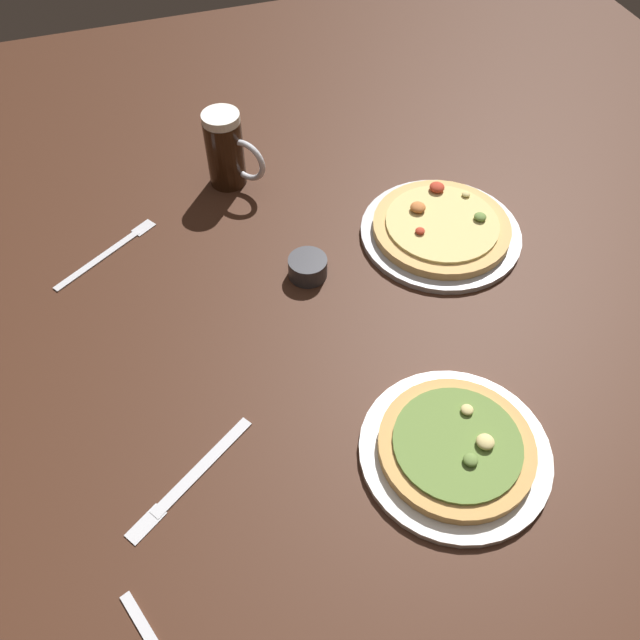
% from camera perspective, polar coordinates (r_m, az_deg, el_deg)
% --- Properties ---
extents(ground_plane, '(2.40, 2.40, 0.03)m').
position_cam_1_polar(ground_plane, '(1.16, 0.00, -1.10)').
color(ground_plane, '#3D2114').
extents(pizza_plate_near, '(0.29, 0.29, 0.05)m').
position_cam_1_polar(pizza_plate_near, '(1.02, 11.68, -10.87)').
color(pizza_plate_near, silver).
rests_on(pizza_plate_near, ground_plane).
extents(pizza_plate_far, '(0.31, 0.31, 0.05)m').
position_cam_1_polar(pizza_plate_far, '(1.31, 10.43, 7.75)').
color(pizza_plate_far, '#B2B2B7').
rests_on(pizza_plate_far, ground_plane).
extents(beer_mug_dark, '(0.11, 0.12, 0.16)m').
position_cam_1_polar(beer_mug_dark, '(1.39, -8.07, 14.34)').
color(beer_mug_dark, black).
rests_on(beer_mug_dark, ground_plane).
extents(ramekin_sauce, '(0.07, 0.07, 0.04)m').
position_cam_1_polar(ramekin_sauce, '(1.21, -1.07, 4.59)').
color(ramekin_sauce, '#333338').
rests_on(ramekin_sauce, ground_plane).
extents(fork_left, '(0.21, 0.14, 0.01)m').
position_cam_1_polar(fork_left, '(1.33, -17.86, 5.63)').
color(fork_left, silver).
rests_on(fork_left, ground_plane).
extents(knife_right, '(0.21, 0.15, 0.01)m').
position_cam_1_polar(knife_right, '(1.01, -11.10, -13.25)').
color(knife_right, silver).
rests_on(knife_right, ground_plane).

